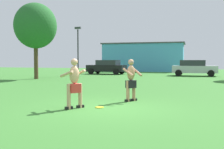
% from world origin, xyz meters
% --- Properties ---
extents(ground_plane, '(80.00, 80.00, 0.00)m').
position_xyz_m(ground_plane, '(0.00, 0.00, 0.00)').
color(ground_plane, '#38752D').
extents(player_with_cap, '(0.77, 0.78, 1.66)m').
position_xyz_m(player_with_cap, '(0.38, 1.67, 0.90)').
color(player_with_cap, black).
rests_on(player_with_cap, ground_plane).
extents(player_in_red, '(0.83, 0.70, 1.66)m').
position_xyz_m(player_in_red, '(-1.10, -0.39, 0.88)').
color(player_in_red, black).
rests_on(player_in_red, ground_plane).
extents(frisbee, '(0.30, 0.30, 0.03)m').
position_xyz_m(frisbee, '(-0.35, -0.01, 0.01)').
color(frisbee, yellow).
rests_on(frisbee, ground_plane).
extents(car_silver_near_post, '(4.35, 2.11, 1.58)m').
position_xyz_m(car_silver_near_post, '(2.97, 19.63, 0.82)').
color(car_silver_near_post, silver).
rests_on(car_silver_near_post, ground_plane).
extents(car_black_mid_lot, '(4.47, 2.40, 1.58)m').
position_xyz_m(car_black_mid_lot, '(-6.43, 20.54, 0.82)').
color(car_black_mid_lot, black).
rests_on(car_black_mid_lot, ground_plane).
extents(lamp_post, '(0.60, 0.24, 4.86)m').
position_xyz_m(lamp_post, '(-8.17, 16.42, 3.05)').
color(lamp_post, black).
rests_on(lamp_post, ground_plane).
extents(outbuilding_behind_lot, '(11.32, 5.06, 3.93)m').
position_xyz_m(outbuilding_behind_lot, '(-3.76, 29.59, 1.97)').
color(outbuilding_behind_lot, '#4C9ED1').
rests_on(outbuilding_behind_lot, ground_plane).
extents(tree_behind_players, '(3.52, 3.52, 6.34)m').
position_xyz_m(tree_behind_players, '(-9.87, 11.48, 4.43)').
color(tree_behind_players, '#4C3823').
rests_on(tree_behind_players, ground_plane).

